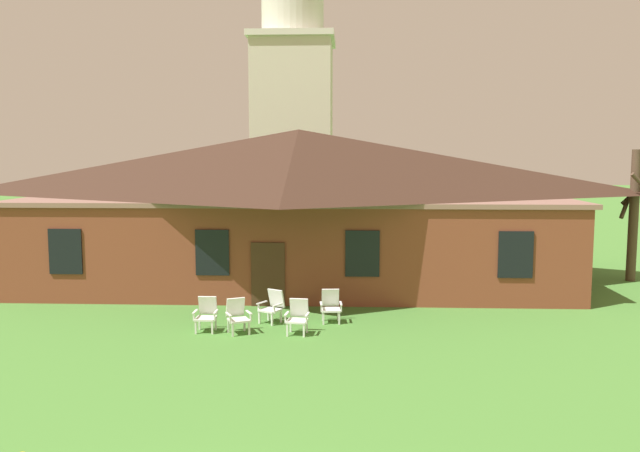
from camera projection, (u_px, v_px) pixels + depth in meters
name	position (u px, v px, depth m)	size (l,w,h in m)	color
brick_building	(299.00, 203.00, 25.66)	(20.24, 10.40, 5.91)	brown
dome_tower	(293.00, 103.00, 40.06)	(5.18, 5.18, 17.88)	beige
lawn_chair_by_porch	(207.00, 313.00, 18.06)	(0.64, 0.67, 0.96)	silver
lawn_chair_near_door	(237.00, 315.00, 17.86)	(0.81, 0.85, 0.96)	silver
lawn_chair_left_end	(273.00, 305.00, 18.99)	(0.83, 0.86, 0.96)	white
lawn_chair_middle	(298.00, 316.00, 17.79)	(0.69, 0.72, 0.96)	white
lawn_chair_right_end	(331.00, 305.00, 19.05)	(0.68, 0.71, 0.96)	white
bare_tree_beside_building	(634.00, 210.00, 24.99)	(1.25, 1.25, 5.35)	brown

